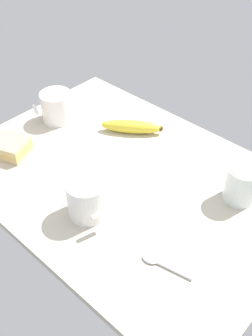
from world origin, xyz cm
name	(u,v)px	position (x,y,z in cm)	size (l,w,h in cm)	color
tabletop	(126,179)	(0.00, 0.00, 1.00)	(90.00, 64.00, 2.00)	#BCB29E
coffee_mug_black	(56,106)	(-34.01, 5.03, 6.80)	(9.73, 12.17, 9.32)	white
coffee_mug_milky	(87,198)	(2.02, -15.67, 7.11)	(12.09, 9.47, 9.94)	white
sandwich_main	(10,147)	(-30.71, -14.97, 4.20)	(11.95, 11.43, 4.40)	#DBB77A
glass_of_milk	(241,186)	(26.10, 13.21, 6.24)	(7.90, 7.90, 9.68)	silver
banana	(131,127)	(-12.26, 15.72, 4.01)	(17.27, 14.04, 4.01)	yellow
spoon	(159,263)	(23.94, -15.58, 2.38)	(11.77, 3.92, 0.80)	silver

